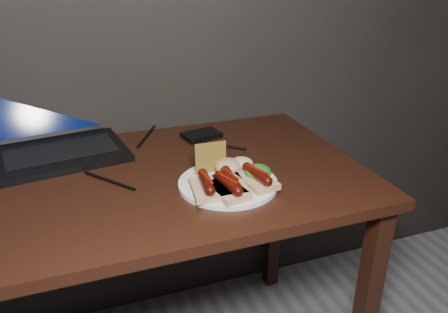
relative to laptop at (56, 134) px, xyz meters
The scene contains 13 objects.
desk 0.33m from the laptop, 67.16° to the right, with size 1.40×0.70×0.75m.
laptop is the anchor object (origin of this frame).
hard_drive 0.45m from the laptop, ahead, with size 0.12×0.08×0.02m, color black.
desk_cables 0.20m from the laptop, 48.78° to the right, with size 0.84×0.47×0.01m.
plate 0.58m from the laptop, 44.23° to the right, with size 0.26×0.26×0.01m, color white.
bread_sausage_left 0.55m from the laptop, 51.82° to the right, with size 0.08×0.12×0.04m.
bread_sausage_center 0.60m from the laptop, 47.33° to the right, with size 0.08×0.12×0.04m.
bread_sausage_right 0.65m from the laptop, 42.58° to the right, with size 0.09×0.13×0.04m.
bread_sausage_extra 0.60m from the laptop, 49.77° to the right, with size 0.09×0.12×0.04m.
crispbread 0.51m from the laptop, 40.64° to the right, with size 0.09×0.01×0.09m, color #A47F2D.
salad_greens 0.64m from the laptop, 40.08° to the right, with size 0.07×0.07×0.04m, color #185C12.
salsa_mound 0.56m from the laptop, 39.38° to the right, with size 0.07×0.07×0.04m, color #A23010.
coleslaw_mound 0.58m from the laptop, 36.53° to the right, with size 0.06×0.06×0.04m, color white.
Camera 1 is at (-0.05, 0.32, 1.28)m, focal length 35.00 mm.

